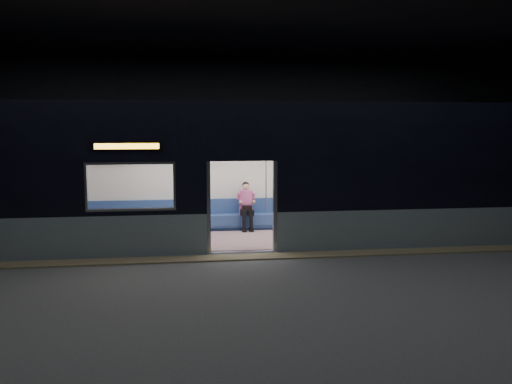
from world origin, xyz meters
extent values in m
cube|color=#47494C|center=(0.00, 0.00, -0.01)|extent=(24.00, 14.00, 0.01)
cube|color=black|center=(0.00, 0.00, 4.98)|extent=(24.00, 14.00, 0.04)
cube|color=black|center=(0.00, 6.98, 2.50)|extent=(24.00, 0.04, 5.00)
cube|color=black|center=(0.00, -6.98, 2.50)|extent=(24.00, 0.04, 5.00)
cube|color=#8C7F59|center=(0.00, 0.55, 0.01)|extent=(22.80, 0.50, 0.03)
cube|color=#84949E|center=(-4.85, 1.06, 0.45)|extent=(8.30, 0.12, 0.90)
cube|color=#84949E|center=(4.85, 1.06, 0.45)|extent=(8.30, 0.12, 0.90)
cube|color=black|center=(-4.85, 1.06, 2.05)|extent=(8.30, 0.12, 2.30)
cube|color=black|center=(4.85, 1.06, 2.05)|extent=(8.30, 0.12, 2.30)
cube|color=black|center=(0.00, 1.06, 2.62)|extent=(1.40, 0.12, 1.15)
cube|color=#B7BABC|center=(-0.74, 1.06, 1.02)|extent=(0.08, 0.14, 2.05)
cube|color=#B7BABC|center=(0.74, 1.06, 1.02)|extent=(0.08, 0.14, 2.05)
cube|color=black|center=(-2.45, 0.98, 2.39)|extent=(1.50, 0.04, 0.18)
cube|color=#FFAC22|center=(-2.45, 0.97, 2.39)|extent=(1.34, 0.03, 0.12)
cube|color=silver|center=(0.00, 3.94, 1.60)|extent=(18.00, 0.12, 3.20)
cube|color=black|center=(0.00, 2.50, 3.28)|extent=(18.00, 3.00, 0.15)
cube|color=gray|center=(0.00, 2.50, 0.02)|extent=(17.76, 2.76, 0.04)
cube|color=silver|center=(0.00, 2.50, 2.35)|extent=(17.76, 2.76, 0.10)
cube|color=#2B4D7C|center=(0.00, 3.62, 0.24)|extent=(11.00, 0.48, 0.41)
cube|color=#2B4D7C|center=(0.00, 3.81, 0.65)|extent=(11.00, 0.10, 0.40)
cube|color=#705254|center=(-3.30, 1.41, 0.24)|extent=(4.40, 0.48, 0.41)
cube|color=#705254|center=(3.30, 1.41, 0.24)|extent=(4.40, 0.48, 0.41)
cylinder|color=silver|center=(-0.95, 1.37, 1.17)|extent=(0.04, 0.04, 2.26)
cylinder|color=silver|center=(-0.95, 3.63, 1.17)|extent=(0.04, 0.04, 2.26)
cylinder|color=silver|center=(0.95, 1.37, 1.17)|extent=(0.04, 0.04, 2.26)
cylinder|color=silver|center=(0.95, 3.63, 1.17)|extent=(0.04, 0.04, 2.26)
cylinder|color=silver|center=(0.00, 3.58, 1.95)|extent=(11.00, 0.03, 0.03)
cube|color=black|center=(0.30, 3.41, 0.52)|extent=(0.15, 0.42, 0.14)
cube|color=black|center=(0.49, 3.41, 0.52)|extent=(0.15, 0.42, 0.14)
cylinder|color=black|center=(0.30, 3.22, 0.26)|extent=(0.10, 0.10, 0.43)
cylinder|color=black|center=(0.49, 3.22, 0.26)|extent=(0.10, 0.10, 0.43)
cube|color=#D55D9B|center=(0.40, 3.59, 0.54)|extent=(0.36, 0.20, 0.18)
cylinder|color=#D55D9B|center=(0.40, 3.62, 0.86)|extent=(0.36, 0.36, 0.47)
sphere|color=tan|center=(0.40, 3.60, 1.19)|extent=(0.19, 0.19, 0.19)
sphere|color=black|center=(0.40, 3.63, 1.23)|extent=(0.20, 0.20, 0.20)
cube|color=black|center=(0.39, 3.35, 0.66)|extent=(0.27, 0.23, 0.12)
cube|color=white|center=(4.62, 3.85, 1.47)|extent=(1.00, 0.03, 0.65)
camera|label=1|loc=(-1.35, -10.72, 2.82)|focal=38.00mm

